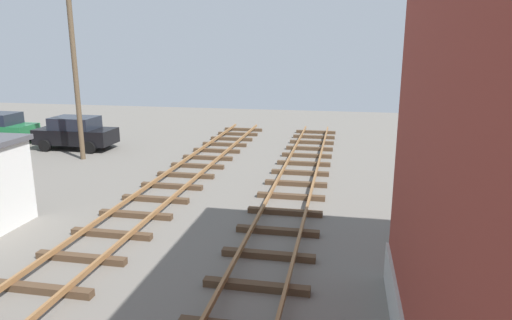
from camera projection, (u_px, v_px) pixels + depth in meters
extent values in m
cube|color=#4C3826|center=(256.00, 286.00, 10.68)|extent=(2.50, 0.24, 0.18)
cube|color=#4C3826|center=(268.00, 255.00, 12.27)|extent=(2.50, 0.24, 0.18)
cube|color=#4C3826|center=(278.00, 231.00, 13.86)|extent=(2.50, 0.24, 0.18)
cube|color=#4C3826|center=(285.00, 212.00, 15.45)|extent=(2.50, 0.24, 0.18)
cube|color=#4C3826|center=(291.00, 196.00, 17.05)|extent=(2.50, 0.24, 0.18)
cube|color=#4C3826|center=(296.00, 184.00, 18.64)|extent=(2.50, 0.24, 0.18)
cube|color=#4C3826|center=(300.00, 173.00, 20.23)|extent=(2.50, 0.24, 0.18)
cube|color=#4C3826|center=(304.00, 164.00, 21.82)|extent=(2.50, 0.24, 0.18)
cube|color=#4C3826|center=(307.00, 156.00, 23.41)|extent=(2.50, 0.24, 0.18)
cube|color=#4C3826|center=(309.00, 149.00, 25.01)|extent=(2.50, 0.24, 0.18)
cube|color=#4C3826|center=(312.00, 142.00, 26.60)|extent=(2.50, 0.24, 0.18)
cube|color=#4C3826|center=(314.00, 137.00, 28.19)|extent=(2.50, 0.24, 0.18)
cube|color=#4C3826|center=(316.00, 132.00, 29.78)|extent=(2.50, 0.24, 0.18)
cube|color=#4C3826|center=(42.00, 289.00, 10.55)|extent=(2.50, 0.24, 0.18)
cube|color=#4C3826|center=(81.00, 258.00, 12.10)|extent=(2.50, 0.24, 0.18)
cube|color=#4C3826|center=(112.00, 234.00, 13.65)|extent=(2.50, 0.24, 0.18)
cube|color=#4C3826|center=(136.00, 215.00, 15.20)|extent=(2.50, 0.24, 0.18)
cube|color=#4C3826|center=(155.00, 199.00, 16.75)|extent=(2.50, 0.24, 0.18)
cube|color=#4C3826|center=(172.00, 186.00, 18.30)|extent=(2.50, 0.24, 0.18)
cube|color=#4C3826|center=(186.00, 175.00, 19.85)|extent=(2.50, 0.24, 0.18)
cube|color=#4C3826|center=(198.00, 166.00, 21.40)|extent=(2.50, 0.24, 0.18)
cube|color=#4C3826|center=(208.00, 158.00, 22.94)|extent=(2.50, 0.24, 0.18)
cube|color=#4C3826|center=(217.00, 151.00, 24.49)|extent=(2.50, 0.24, 0.18)
cube|color=#4C3826|center=(225.00, 144.00, 26.04)|extent=(2.50, 0.24, 0.18)
cube|color=#4C3826|center=(232.00, 139.00, 27.59)|extent=(2.50, 0.24, 0.18)
cube|color=#4C3826|center=(238.00, 134.00, 29.14)|extent=(2.50, 0.24, 0.18)
cube|color=#4C3826|center=(243.00, 129.00, 30.69)|extent=(2.50, 0.24, 0.18)
cube|color=black|center=(76.00, 136.00, 25.17)|extent=(4.20, 1.80, 0.80)
cube|color=#1E232D|center=(75.00, 123.00, 25.00)|extent=(2.31, 1.66, 0.64)
cylinder|color=black|center=(107.00, 141.00, 25.88)|extent=(0.64, 0.24, 0.64)
cylinder|color=black|center=(90.00, 148.00, 24.17)|extent=(0.64, 0.24, 0.64)
cylinder|color=black|center=(65.00, 139.00, 26.37)|extent=(0.64, 0.24, 0.64)
cylinder|color=black|center=(45.00, 146.00, 24.65)|extent=(0.64, 0.24, 0.64)
cylinder|color=black|center=(29.00, 136.00, 27.35)|extent=(0.64, 0.24, 0.64)
cylinder|color=black|center=(8.00, 142.00, 25.64)|extent=(0.64, 0.24, 0.64)
cylinder|color=brown|center=(76.00, 77.00, 22.10)|extent=(0.24, 0.24, 8.08)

